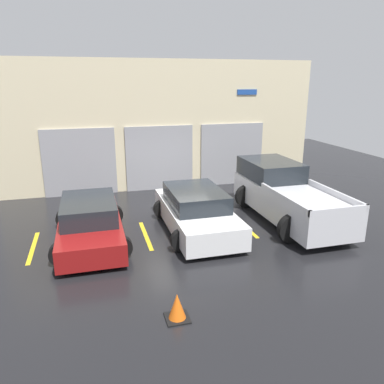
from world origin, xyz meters
name	(u,v)px	position (x,y,z in m)	size (l,w,h in m)	color
ground_plane	(182,210)	(0.00, 0.00, 0.00)	(28.00, 28.00, 0.00)	black
shophouse_building	(162,127)	(-0.01, 3.29, 2.61)	(13.33, 0.68, 5.33)	beige
pickup_truck	(285,194)	(3.18, -1.63, 0.83)	(2.44, 5.17, 1.75)	silver
sedan_white	(196,211)	(0.00, -1.89, 0.61)	(2.21, 4.32, 1.31)	white
sedan_side	(90,222)	(-3.18, -1.88, 0.58)	(2.09, 4.20, 1.24)	maroon
parking_stripe_far_left	(33,247)	(-4.77, -1.92, 0.00)	(0.12, 2.20, 0.01)	gold
parking_stripe_left	(146,235)	(-1.59, -1.92, 0.00)	(0.12, 2.20, 0.01)	gold
parking_stripe_centre	(243,225)	(1.59, -1.92, 0.00)	(0.12, 2.20, 0.01)	gold
parking_stripe_right	(329,216)	(4.77, -1.92, 0.00)	(0.12, 2.20, 0.01)	gold
traffic_cone	(177,307)	(-1.62, -6.18, 0.25)	(0.47, 0.47, 0.55)	black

